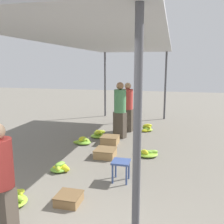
# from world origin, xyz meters

# --- Properties ---
(canopy_post_front_right) EXTENTS (0.08, 0.08, 2.80)m
(canopy_post_front_right) POSITION_xyz_m (1.30, 0.30, 1.40)
(canopy_post_front_right) COLOR #4C4C51
(canopy_post_front_right) RESTS_ON ground
(canopy_post_back_left) EXTENTS (0.08, 0.08, 2.80)m
(canopy_post_back_left) POSITION_xyz_m (-1.30, 8.63, 1.40)
(canopy_post_back_left) COLOR #4C4C51
(canopy_post_back_left) RESTS_ON ground
(canopy_post_back_right) EXTENTS (0.08, 0.08, 2.80)m
(canopy_post_back_right) POSITION_xyz_m (1.30, 8.63, 1.40)
(canopy_post_back_right) COLOR #4C4C51
(canopy_post_back_right) RESTS_ON ground
(canopy_tarp) EXTENTS (3.00, 8.73, 0.04)m
(canopy_tarp) POSITION_xyz_m (0.00, 4.46, 2.82)
(canopy_tarp) COLOR #B2B2B7
(canopy_tarp) RESTS_ON canopy_post_front_left
(vendor_foreground) EXTENTS (0.41, 0.41, 1.57)m
(vendor_foreground) POSITION_xyz_m (-0.47, 0.55, 0.81)
(vendor_foreground) COLOR #4C4238
(vendor_foreground) RESTS_ON ground
(stool) EXTENTS (0.34, 0.34, 0.42)m
(stool) POSITION_xyz_m (0.69, 2.53, 0.34)
(stool) COLOR #384C84
(stool) RESTS_ON ground
(banana_pile_left_0) EXTENTS (0.45, 0.44, 0.20)m
(banana_pile_left_0) POSITION_xyz_m (-0.68, 2.65, 0.08)
(banana_pile_left_0) COLOR #78B437
(banana_pile_left_0) RESTS_ON ground
(banana_pile_left_1) EXTENTS (0.59, 0.60, 0.30)m
(banana_pile_left_1) POSITION_xyz_m (-0.92, 1.28, 0.10)
(banana_pile_left_1) COLOR #B7CD2B
(banana_pile_left_1) RESTS_ON ground
(banana_pile_left_2) EXTENTS (0.46, 0.47, 0.25)m
(banana_pile_left_2) POSITION_xyz_m (-0.62, 5.32, 0.10)
(banana_pile_left_2) COLOR #A9C82E
(banana_pile_left_2) RESTS_ON ground
(banana_pile_left_3) EXTENTS (0.51, 0.44, 0.22)m
(banana_pile_left_3) POSITION_xyz_m (-0.85, 4.59, 0.08)
(banana_pile_left_3) COLOR #90BE32
(banana_pile_left_3) RESTS_ON ground
(banana_pile_right_0) EXTENTS (0.38, 0.43, 0.26)m
(banana_pile_right_0) POSITION_xyz_m (0.81, 6.45, 0.11)
(banana_pile_right_0) COLOR #79B536
(banana_pile_right_0) RESTS_ON ground
(banana_pile_right_1) EXTENTS (0.62, 0.48, 0.18)m
(banana_pile_right_1) POSITION_xyz_m (1.03, 4.04, 0.07)
(banana_pile_right_1) COLOR #80B835
(banana_pile_right_1) RESTS_ON ground
(crate_near) EXTENTS (0.40, 0.40, 0.17)m
(crate_near) POSITION_xyz_m (0.02, 1.52, 0.08)
(crate_near) COLOR olive
(crate_near) RESTS_ON ground
(crate_mid) EXTENTS (0.51, 0.51, 0.21)m
(crate_mid) POSITION_xyz_m (0.04, 3.72, 0.11)
(crate_mid) COLOR #9E7A4C
(crate_mid) RESTS_ON ground
(crate_far) EXTENTS (0.49, 0.49, 0.23)m
(crate_far) POSITION_xyz_m (-0.10, 4.76, 0.12)
(crate_far) COLOR #9E7A4C
(crate_far) RESTS_ON ground
(shopper_walking_mid) EXTENTS (0.49, 0.49, 1.75)m
(shopper_walking_mid) POSITION_xyz_m (0.04, 5.49, 0.91)
(shopper_walking_mid) COLOR #4C4238
(shopper_walking_mid) RESTS_ON ground
(shopper_walking_far) EXTENTS (0.43, 0.43, 1.68)m
(shopper_walking_far) POSITION_xyz_m (0.13, 6.30, 0.87)
(shopper_walking_far) COLOR #4C4238
(shopper_walking_far) RESTS_ON ground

